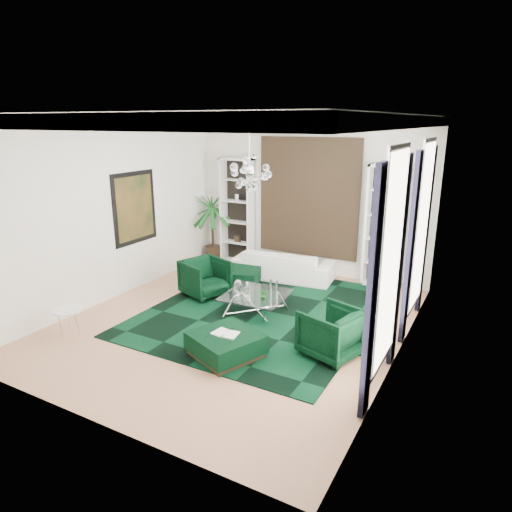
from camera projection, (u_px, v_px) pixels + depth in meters
The scene contains 30 objects.
floor at pixel (237, 322), 8.79m from camera, with size 6.00×7.00×0.02m, color tan.
ceiling at pixel (234, 115), 7.70m from camera, with size 6.00×7.00×0.02m, color white.
wall_back at pixel (309, 198), 11.20m from camera, with size 6.00×0.02×3.80m, color white.
wall_front at pixel (79, 283), 5.30m from camera, with size 6.00×0.02×3.80m, color white.
wall_left at pixel (114, 210), 9.63m from camera, with size 0.02×7.00×3.80m, color white.
wall_right at pixel (406, 246), 6.86m from camera, with size 0.02×7.00×3.80m, color white.
crown_molding at pixel (234, 121), 7.74m from camera, with size 6.00×7.00×0.18m, color white, non-canonical shape.
ceiling_medallion at pixel (243, 117), 7.97m from camera, with size 0.90×0.90×0.05m, color white.
tapestry at pixel (308, 198), 11.16m from camera, with size 2.50×0.06×2.80m, color black.
shelving_left at pixel (237, 212), 12.07m from camera, with size 0.90×0.38×2.80m, color white, non-canonical shape.
shelving_right at pixel (386, 228), 10.28m from camera, with size 0.90×0.38×2.80m, color white, non-canonical shape.
painting at pixel (135, 208), 10.13m from camera, with size 0.04×1.30×1.60m, color black.
window_near at pixel (391, 261), 6.11m from camera, with size 0.03×1.10×2.90m, color white.
curtain_near_a at pixel (372, 297), 5.55m from camera, with size 0.07×0.30×3.25m, color black.
curtain_near_b at pixel (399, 263), 6.86m from camera, with size 0.07×0.30×3.25m, color black.
window_far at pixel (422, 226), 8.13m from camera, with size 0.03×1.10×2.90m, color white.
curtain_far_a at pixel (410, 250), 7.56m from camera, with size 0.07×0.30×3.25m, color black.
curtain_far_b at pixel (426, 231), 8.88m from camera, with size 0.07×0.30×3.25m, color black.
rug at pixel (263, 310), 9.26m from camera, with size 4.20×5.00×0.02m, color black.
sofa at pixel (284, 265), 11.09m from camera, with size 2.39×0.94×0.70m, color white.
armchair_left at pixel (205, 278), 9.99m from camera, with size 0.87×0.89×0.81m, color black.
armchair_right at pixel (332, 332), 7.41m from camera, with size 0.87×0.89×0.81m, color black.
coffee_table at pixel (256, 304), 9.08m from camera, with size 1.20×1.20×0.41m, color white, non-canonical shape.
ottoman_side at pixel (240, 277), 10.69m from camera, with size 0.90×0.90×0.40m, color black.
ottoman_front at pixel (226, 345), 7.43m from camera, with size 1.00×1.00×0.40m, color black.
book at pixel (226, 333), 7.37m from camera, with size 0.42×0.28×0.03m, color white.
side_table at pixel (69, 323), 8.12m from camera, with size 0.52×0.52×0.50m, color white.
palm at pixel (212, 218), 12.32m from camera, with size 1.50×1.50×2.40m, color #1D5E25, non-canonical shape.
chandelier at pixel (250, 171), 8.13m from camera, with size 0.80×0.80×0.72m, color white, non-canonical shape.
table_plant at pixel (264, 295), 8.64m from camera, with size 0.13×0.11×0.24m, color #1D5E25.
Camera 1 is at (4.20, -6.89, 3.71)m, focal length 32.00 mm.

